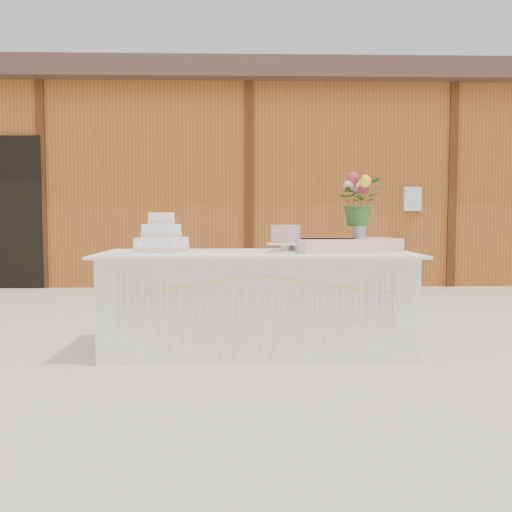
# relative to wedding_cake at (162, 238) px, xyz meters

# --- Properties ---
(ground) EXTENTS (80.00, 80.00, 0.00)m
(ground) POSITION_rel_wedding_cake_xyz_m (0.75, -0.11, -0.87)
(ground) COLOR beige
(ground) RESTS_ON ground
(barn) EXTENTS (12.60, 4.60, 3.30)m
(barn) POSITION_rel_wedding_cake_xyz_m (0.74, 5.88, 0.80)
(barn) COLOR #9F5621
(barn) RESTS_ON ground
(cake_table) EXTENTS (2.40, 1.00, 0.77)m
(cake_table) POSITION_rel_wedding_cake_xyz_m (0.75, -0.12, -0.49)
(cake_table) COLOR white
(cake_table) RESTS_ON ground
(wedding_cake) EXTENTS (0.42, 0.42, 0.31)m
(wedding_cake) POSITION_rel_wedding_cake_xyz_m (0.00, 0.00, 0.00)
(wedding_cake) COLOR white
(wedding_cake) RESTS_ON cake_table
(pink_cake_stand) EXTENTS (0.29, 0.29, 0.21)m
(pink_cake_stand) POSITION_rel_wedding_cake_xyz_m (0.97, -0.14, 0.01)
(pink_cake_stand) COLOR white
(pink_cake_stand) RESTS_ON cake_table
(satin_runner) EXTENTS (0.93, 0.71, 0.10)m
(satin_runner) POSITION_rel_wedding_cake_xyz_m (1.41, -0.04, -0.05)
(satin_runner) COLOR beige
(satin_runner) RESTS_ON cake_table
(flower_vase) EXTENTS (0.11, 0.11, 0.14)m
(flower_vase) POSITION_rel_wedding_cake_xyz_m (1.57, 0.03, 0.07)
(flower_vase) COLOR #ADADB2
(flower_vase) RESTS_ON satin_runner
(bouquet) EXTENTS (0.36, 0.31, 0.38)m
(bouquet) POSITION_rel_wedding_cake_xyz_m (1.57, 0.03, 0.34)
(bouquet) COLOR #335C25
(bouquet) RESTS_ON flower_vase
(loose_flowers) EXTENTS (0.24, 0.41, 0.02)m
(loose_flowers) POSITION_rel_wedding_cake_xyz_m (-0.22, -0.03, -0.09)
(loose_flowers) COLOR pink
(loose_flowers) RESTS_ON cake_table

